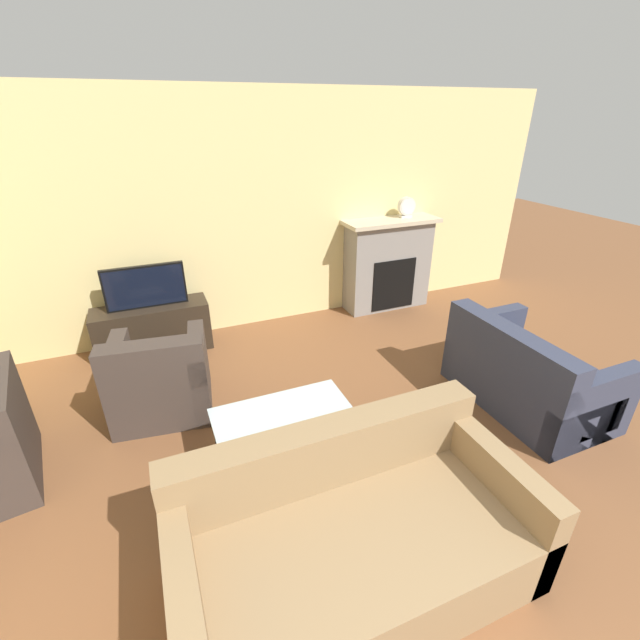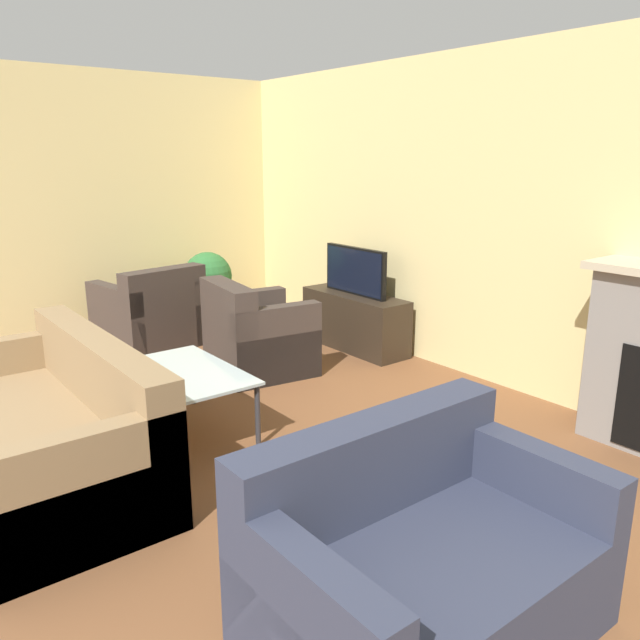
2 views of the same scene
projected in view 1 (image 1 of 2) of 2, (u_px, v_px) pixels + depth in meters
wall_back at (216, 219)px, 4.80m from camera, size 8.79×0.06×2.70m
fireplace at (388, 262)px, 5.68m from camera, size 1.25×0.43×1.21m
tv_stand at (153, 329)px, 4.72m from camera, size 1.20×0.39×0.55m
tv at (145, 287)px, 4.50m from camera, size 0.82×0.06×0.46m
couch_sectional at (353, 538)px, 2.41m from camera, size 1.95×1.00×0.82m
couch_loveseat at (526, 376)px, 3.86m from camera, size 0.87×1.35×0.82m
armchair_accent at (161, 382)px, 3.76m from camera, size 0.91×0.89×0.82m
coffee_table at (285, 421)px, 3.12m from camera, size 1.01×0.60×0.46m
mantel_clock at (406, 207)px, 5.44m from camera, size 0.23×0.07×0.26m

